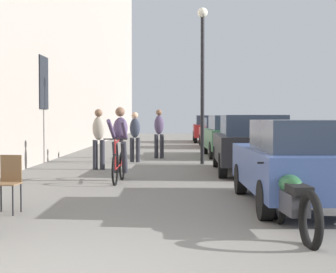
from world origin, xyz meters
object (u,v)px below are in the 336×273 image
cafe_chair_mid_toward_street (9,179)px  parked_car_second (250,143)px  pedestrian_far (159,131)px  pedestrian_near (99,136)px  parked_car_fourth (219,132)px  parked_car_fifth (209,128)px  parked_car_third (230,135)px  cyclist_on_bicycle (119,146)px  pedestrian_mid (135,134)px  parked_motorcycle (293,202)px  parked_car_nearest (298,162)px  street_lamp (202,65)px

cafe_chair_mid_toward_street → parked_car_second: 7.60m
pedestrian_far → parked_car_second: size_ratio=0.40×
pedestrian_near → parked_car_fourth: bearing=69.5°
pedestrian_near → parked_car_fifth: (4.14, 16.87, -0.15)m
pedestrian_far → parked_car_third: bearing=17.2°
cyclist_on_bicycle → pedestrian_mid: cyclist_on_bicycle is taller
parked_car_fifth → parked_motorcycle: parked_car_fifth is taller
pedestrian_mid → parked_motorcycle: pedestrian_mid is taller
pedestrian_near → parked_motorcycle: (3.65, -8.32, -0.56)m
pedestrian_mid → parked_car_nearest: (3.37, -8.79, -0.18)m
parked_car_second → parked_car_fifth: bearing=90.0°
parked_car_nearest → parked_car_third: (0.01, 11.23, 0.05)m
cafe_chair_mid_toward_street → parked_car_nearest: size_ratio=0.22×
pedestrian_far → pedestrian_mid: bearing=-114.7°
cyclist_on_bicycle → parked_car_third: 8.50m
pedestrian_mid → parked_car_third: pedestrian_mid is taller
pedestrian_near → parked_motorcycle: size_ratio=0.79×
parked_car_nearest → parked_motorcycle: size_ratio=1.89×
cafe_chair_mid_toward_street → parked_car_fifth: bearing=79.1°
pedestrian_mid → parked_car_fifth: size_ratio=0.37×
pedestrian_mid → parked_car_third: size_ratio=0.38×
parked_car_fourth → pedestrian_mid: bearing=-111.3°
pedestrian_far → parked_motorcycle: size_ratio=0.82×
parked_car_fourth → parked_car_fifth: bearing=91.4°
cafe_chair_mid_toward_street → parked_car_fifth: 24.18m
pedestrian_far → parked_car_fifth: bearing=78.5°
pedestrian_mid → parked_car_fifth: 14.67m
cyclist_on_bicycle → pedestrian_far: pedestrian_far is taller
parked_car_fifth → parked_motorcycle: 25.20m
parked_car_second → parked_motorcycle: (-0.50, -7.52, -0.39)m
cyclist_on_bicycle → parked_car_second: (3.27, 2.00, -0.02)m
cyclist_on_bicycle → pedestrian_far: bearing=84.4°
parked_car_fourth → parked_car_fifth: size_ratio=0.92×
parked_car_fourth → parked_motorcycle: size_ratio=1.91×
street_lamp → parked_car_second: street_lamp is taller
street_lamp → parked_car_nearest: size_ratio=1.21×
cyclist_on_bicycle → parked_car_fifth: bearing=80.6°
cyclist_on_bicycle → parked_motorcycle: (2.77, -5.51, -0.41)m
parked_car_second → parked_motorcycle: 7.54m
cafe_chair_mid_toward_street → parked_car_nearest: bearing=8.2°
parked_car_nearest → parked_motorcycle: (-0.54, -2.11, -0.34)m
pedestrian_mid → parked_car_fourth: pedestrian_mid is taller
pedestrian_mid → pedestrian_far: pedestrian_far is taller
parked_car_third → parked_car_fifth: bearing=90.3°
street_lamp → parked_car_fourth: bearing=82.4°
pedestrian_near → street_lamp: (3.00, 1.88, 2.15)m
pedestrian_near → parked_car_fifth: 17.37m
cafe_chair_mid_toward_street → pedestrian_far: bearing=79.9°
parked_car_third → parked_car_fifth: 11.85m
pedestrian_mid → pedestrian_far: 1.78m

